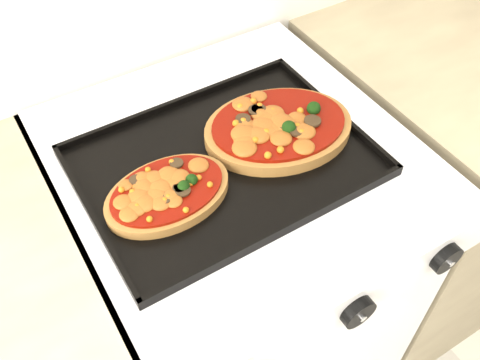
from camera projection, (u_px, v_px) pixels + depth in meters
stove at (235, 286)px, 1.26m from camera, size 0.60×0.60×0.91m
control_panel at (343, 305)px, 0.78m from camera, size 0.60×0.02×0.09m
knob_center at (358, 312)px, 0.78m from camera, size 0.05×0.02×0.05m
knob_right at (446, 258)px, 0.84m from camera, size 0.05×0.02×0.05m
baking_tray at (224, 160)px, 0.89m from camera, size 0.47×0.35×0.02m
pizza_left at (167, 192)px, 0.82m from camera, size 0.21×0.15×0.03m
pizza_right at (278, 127)px, 0.92m from camera, size 0.30×0.25×0.04m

